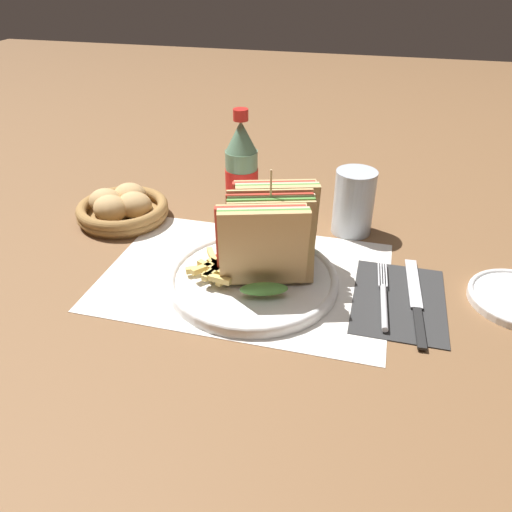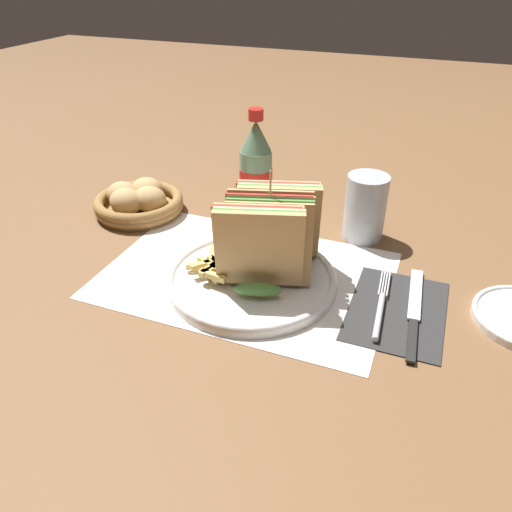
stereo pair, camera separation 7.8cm
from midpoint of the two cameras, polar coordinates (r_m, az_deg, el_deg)
ground_plane at (r=0.79m, az=-2.05°, el=-2.91°), size 4.00×4.00×0.00m
placemat at (r=0.81m, az=-3.89°, el=-2.29°), size 0.45×0.31×0.00m
plate_main at (r=0.78m, az=-3.23°, el=-2.69°), size 0.27×0.27×0.02m
club_sandwich at (r=0.75m, az=-1.34°, el=2.38°), size 0.15×0.19×0.17m
fries_pile at (r=0.77m, az=-7.30°, el=-1.50°), size 0.09×0.09×0.02m
ketchup_blob at (r=0.80m, az=-6.51°, el=-0.43°), size 0.04×0.04×0.01m
napkin at (r=0.77m, az=13.26°, el=-4.91°), size 0.14×0.19×0.00m
fork at (r=0.75m, az=11.54°, el=-5.03°), size 0.02×0.17×0.01m
knife at (r=0.77m, az=15.06°, el=-5.02°), size 0.03×0.22×0.00m
coke_bottle_near at (r=0.97m, az=-4.00°, el=9.65°), size 0.06×0.06×0.21m
glass_near at (r=0.91m, az=8.72°, el=6.03°), size 0.07×0.07×0.12m
bread_basket at (r=1.01m, az=-17.23°, el=5.18°), size 0.17×0.17×0.06m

